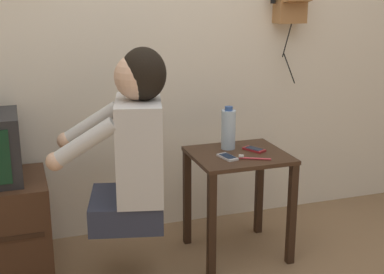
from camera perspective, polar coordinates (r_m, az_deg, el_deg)
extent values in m
cube|color=silver|center=(3.18, -4.80, 12.11)|extent=(6.80, 0.05, 2.55)
cube|color=#382316|center=(2.93, 5.00, -1.95)|extent=(0.51, 0.46, 0.02)
cube|color=black|center=(2.78, 2.10, -9.50)|extent=(0.04, 0.04, 0.57)
cube|color=black|center=(2.97, 10.59, -8.13)|extent=(0.04, 0.04, 0.57)
cube|color=black|center=(3.14, -0.53, -6.49)|extent=(0.04, 0.04, 0.57)
cube|color=black|center=(3.30, 7.18, -5.47)|extent=(0.04, 0.04, 0.57)
cube|color=#2D3347|center=(2.76, -6.97, -7.57)|extent=(0.44, 0.46, 0.14)
cube|color=silver|center=(2.65, -5.64, -1.24)|extent=(0.31, 0.44, 0.49)
sphere|color=#DBAD8E|center=(2.57, -5.85, 6.41)|extent=(0.22, 0.22, 0.22)
ellipsoid|color=black|center=(2.56, -5.23, 6.72)|extent=(0.27, 0.28, 0.26)
cylinder|color=silver|center=(2.47, -11.42, -0.61)|extent=(0.32, 0.15, 0.23)
cylinder|color=silver|center=(2.80, -10.71, 1.36)|extent=(0.32, 0.15, 0.23)
sphere|color=#DBAD8E|center=(2.52, -14.40, -2.54)|extent=(0.09, 0.09, 0.09)
sphere|color=#DBAD8E|center=(2.84, -13.36, -0.38)|extent=(0.09, 0.09, 0.09)
cube|color=#9E6B3D|center=(3.35, 11.17, 14.07)|extent=(0.17, 0.07, 0.03)
cylinder|color=black|center=(3.41, 10.12, 10.17)|extent=(0.04, 0.04, 0.22)
cylinder|color=black|center=(3.45, 10.34, 7.21)|extent=(0.07, 0.06, 0.19)
cube|color=silver|center=(2.84, 3.80, -2.15)|extent=(0.08, 0.13, 0.01)
cube|color=black|center=(2.84, 3.80, -2.03)|extent=(0.07, 0.11, 0.00)
cube|color=maroon|center=(2.99, 6.64, -1.33)|extent=(0.11, 0.14, 0.01)
cube|color=black|center=(2.99, 6.64, -1.21)|extent=(0.09, 0.11, 0.00)
cylinder|color=#ADC6DB|center=(2.98, 3.90, 0.79)|extent=(0.08, 0.08, 0.22)
cylinder|color=#2D4C8C|center=(2.95, 3.94, 3.06)|extent=(0.04, 0.04, 0.02)
cylinder|color=#D83F4C|center=(2.83, 6.73, -2.30)|extent=(0.15, 0.09, 0.01)
cube|color=white|center=(2.83, 5.28, -2.02)|extent=(0.03, 0.02, 0.01)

